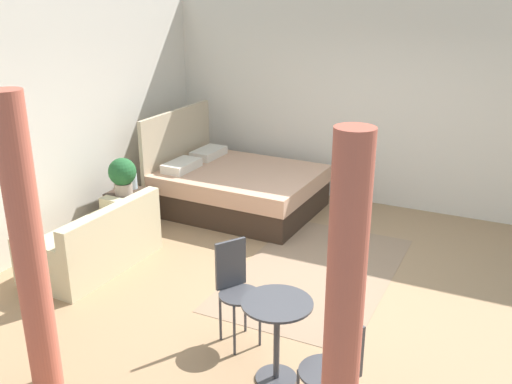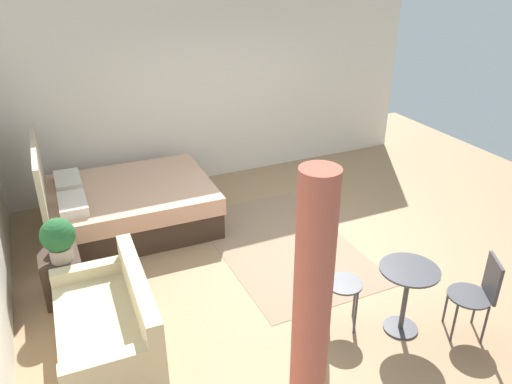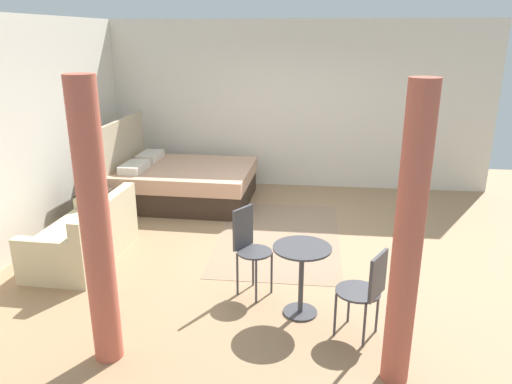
# 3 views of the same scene
# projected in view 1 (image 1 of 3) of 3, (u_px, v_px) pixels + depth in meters

# --- Properties ---
(ground_plane) EXTENTS (8.44, 9.66, 0.02)m
(ground_plane) POSITION_uv_depth(u_px,v_px,m) (317.00, 286.00, 6.13)
(ground_plane) COLOR #9E7A56
(wall_back) EXTENTS (8.44, 0.12, 2.87)m
(wall_back) POSITION_uv_depth(u_px,v_px,m) (64.00, 122.00, 7.00)
(wall_back) COLOR silver
(wall_back) RESTS_ON ground
(wall_right) EXTENTS (0.12, 6.66, 2.87)m
(wall_right) POSITION_uv_depth(u_px,v_px,m) (389.00, 106.00, 7.93)
(wall_right) COLOR silver
(wall_right) RESTS_ON ground
(area_rug) EXTENTS (2.60, 1.60, 0.01)m
(area_rug) POSITION_uv_depth(u_px,v_px,m) (316.00, 272.00, 6.39)
(area_rug) COLOR #93755B
(area_rug) RESTS_ON ground
(bed) EXTENTS (1.71, 2.16, 1.33)m
(bed) POSITION_uv_depth(u_px,v_px,m) (236.00, 187.00, 8.06)
(bed) COLOR #38281E
(bed) RESTS_ON ground
(couch) EXTENTS (1.52, 0.87, 0.77)m
(couch) POSITION_uv_depth(u_px,v_px,m) (94.00, 245.00, 6.45)
(couch) COLOR beige
(couch) RESTS_ON ground
(nightstand) EXTENTS (0.46, 0.41, 0.52)m
(nightstand) POSITION_uv_depth(u_px,v_px,m) (128.00, 210.00, 7.44)
(nightstand) COLOR #38281E
(nightstand) RESTS_ON ground
(potted_plant) EXTENTS (0.35, 0.35, 0.47)m
(potted_plant) POSITION_uv_depth(u_px,v_px,m) (122.00, 174.00, 7.16)
(potted_plant) COLOR tan
(potted_plant) RESTS_ON nightstand
(vase) EXTENTS (0.13, 0.13, 0.19)m
(vase) POSITION_uv_depth(u_px,v_px,m) (132.00, 181.00, 7.42)
(vase) COLOR silver
(vase) RESTS_ON nightstand
(balcony_table) EXTENTS (0.56, 0.56, 0.72)m
(balcony_table) POSITION_uv_depth(u_px,v_px,m) (277.00, 327.00, 4.51)
(balcony_table) COLOR #3F3F44
(balcony_table) RESTS_ON ground
(cafe_chair_near_window) EXTENTS (0.55, 0.55, 0.85)m
(cafe_chair_near_window) POSITION_uv_depth(u_px,v_px,m) (335.00, 369.00, 3.98)
(cafe_chair_near_window) COLOR #3F3F44
(cafe_chair_near_window) RESTS_ON ground
(cafe_chair_near_couch) EXTENTS (0.51, 0.51, 0.94)m
(cafe_chair_near_couch) POSITION_uv_depth(u_px,v_px,m) (235.00, 282.00, 5.02)
(cafe_chair_near_couch) COLOR #3F3F44
(cafe_chair_near_couch) RESTS_ON ground
(curtain_left) EXTENTS (0.22, 0.22, 2.37)m
(curtain_left) POSITION_uv_depth(u_px,v_px,m) (343.00, 334.00, 3.22)
(curtain_left) COLOR #C15B47
(curtain_left) RESTS_ON ground
(curtain_right) EXTENTS (0.24, 0.24, 2.37)m
(curtain_right) POSITION_uv_depth(u_px,v_px,m) (29.00, 252.00, 4.20)
(curtain_right) COLOR #C15B47
(curtain_right) RESTS_ON ground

